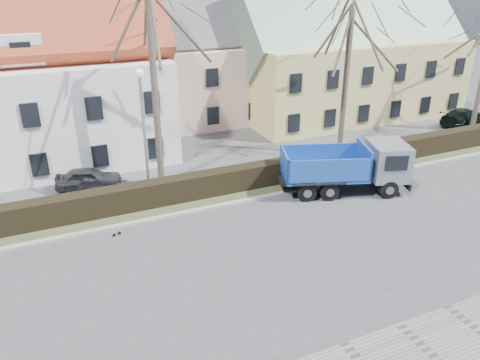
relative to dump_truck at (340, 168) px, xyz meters
name	(u,v)px	position (x,y,z in m)	size (l,w,h in m)	color
ground	(260,251)	(-6.57, -3.70, -1.39)	(120.00, 120.00, 0.00)	#3E3E40
curb_far	(220,205)	(-6.57, 0.90, -1.33)	(80.00, 0.30, 0.12)	gray
grass_strip	(209,193)	(-6.57, 2.50, -1.34)	(80.00, 3.00, 0.10)	#3A4325
hedge	(210,185)	(-6.57, 2.30, -0.74)	(60.00, 0.90, 1.30)	black
building_pink	(194,69)	(-2.57, 16.30, 2.61)	(10.80, 8.80, 8.00)	beige
building_yellow	(344,61)	(9.43, 13.30, 2.86)	(18.80, 10.80, 8.50)	#D0C272
tree_1	(153,71)	(-8.57, 4.80, 4.93)	(9.20, 9.20, 12.65)	#4F4336
tree_2	(347,69)	(3.43, 4.80, 4.11)	(8.00, 8.00, 11.00)	#4F4336
dump_truck	(340,168)	(0.00, 0.00, 0.00)	(6.96, 2.59, 2.79)	#154096
streetlight	(145,136)	(-9.63, 3.30, 2.06)	(0.54, 0.54, 6.91)	#95999D
cart_frame	(113,231)	(-12.12, 0.11, -1.11)	(0.63, 0.36, 0.57)	silver
parked_car_a	(89,178)	(-12.36, 5.92, -0.79)	(1.41, 3.51, 1.20)	#27262B
parked_car_b	(464,117)	(15.92, 6.08, -0.73)	(1.85, 4.56, 1.32)	black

